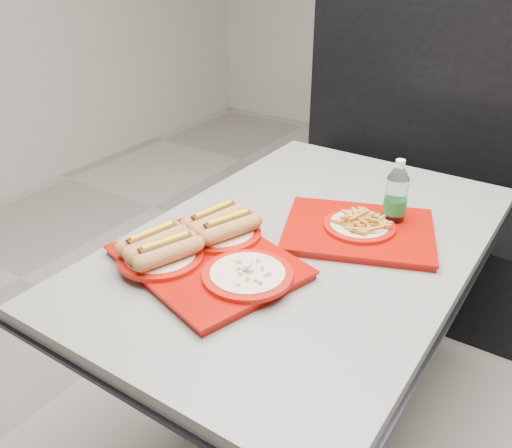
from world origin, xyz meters
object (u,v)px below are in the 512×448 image
Objects in this scene: tray_far at (359,227)px; water_bottle at (396,199)px; tray_near at (204,251)px; diner_table at (303,285)px; booth_bench at (416,205)px.

tray_far is 2.42× the size of water_bottle.
diner_table is at bearing 59.13° from tray_near.
tray_far is 0.14m from water_bottle.
diner_table is 1.05× the size of booth_bench.
tray_far is at bearing -83.03° from booth_bench.
booth_bench is 1.06m from tray_far.
tray_far reaches higher than diner_table.
diner_table is at bearing -139.21° from tray_far.
diner_table is 1.11m from booth_bench.
water_bottle is at bearing 58.88° from tray_far.
tray_far is (0.12, 0.10, 0.19)m from diner_table.
booth_bench reaches higher than water_bottle.
booth_bench is 1.42m from tray_near.
water_bottle is at bearing 54.18° from tray_near.
tray_near is at bearing -120.87° from diner_table.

